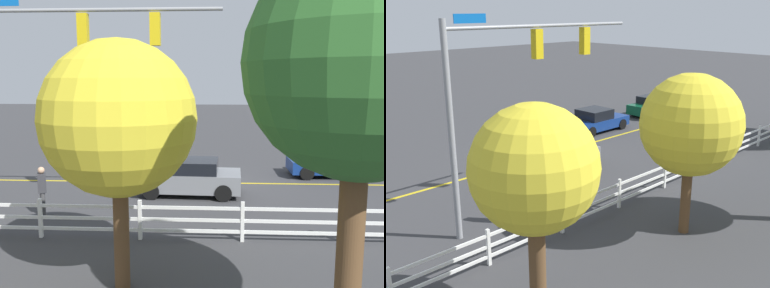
# 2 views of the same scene
# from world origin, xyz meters

# --- Properties ---
(ground_plane) EXTENTS (120.00, 120.00, 0.00)m
(ground_plane) POSITION_xyz_m (0.00, 0.00, 0.00)
(ground_plane) COLOR #38383A
(lane_center_stripe) EXTENTS (28.00, 0.16, 0.01)m
(lane_center_stripe) POSITION_xyz_m (-4.00, 0.00, 0.00)
(lane_center_stripe) COLOR gold
(lane_center_stripe) RESTS_ON ground_plane
(signal_assembly) EXTENTS (7.96, 0.38, 7.08)m
(signal_assembly) POSITION_xyz_m (4.56, 4.69, 5.01)
(signal_assembly) COLOR gray
(signal_assembly) RESTS_ON ground_plane
(car_1) EXTENTS (4.06, 2.01, 1.38)m
(car_1) POSITION_xyz_m (-6.25, -1.69, 0.65)
(car_1) COLOR navy
(car_1) RESTS_ON ground_plane
(car_2) EXTENTS (4.10, 2.12, 1.40)m
(car_2) POSITION_xyz_m (0.19, 1.92, 0.68)
(car_2) COLOR slate
(car_2) RESTS_ON ground_plane
(pedestrian) EXTENTS (0.40, 0.47, 1.69)m
(pedestrian) POSITION_xyz_m (4.90, 4.96, 0.93)
(pedestrian) COLOR #3F3F42
(pedestrian) RESTS_ON ground_plane
(white_rail_fence) EXTENTS (26.10, 0.10, 1.15)m
(white_rail_fence) POSITION_xyz_m (-3.00, 6.77, 0.60)
(white_rail_fence) COLOR white
(white_rail_fence) RESTS_ON ground_plane
(tree_1) EXTENTS (3.23, 3.23, 6.35)m
(tree_1) POSITION_xyz_m (-2.73, 12.24, 4.69)
(tree_1) COLOR brown
(tree_1) RESTS_ON ground_plane
(tree_2) EXTENTS (3.27, 3.27, 5.35)m
(tree_2) POSITION_xyz_m (1.23, 9.55, 3.69)
(tree_2) COLOR brown
(tree_2) RESTS_ON ground_plane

